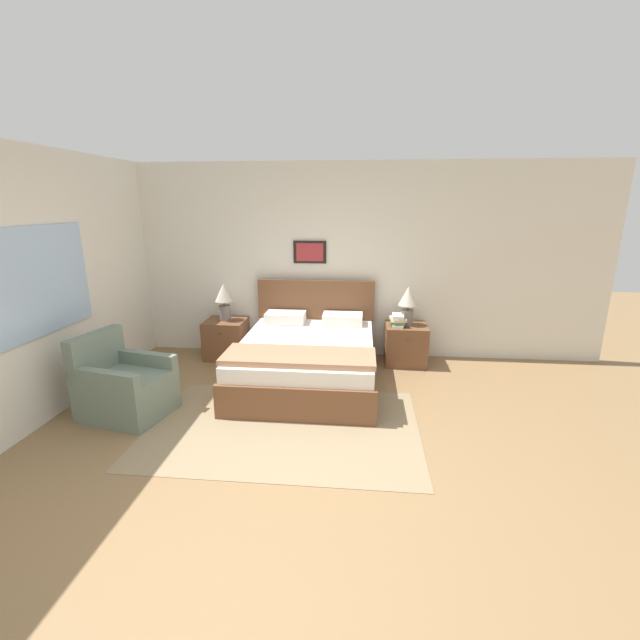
{
  "coord_description": "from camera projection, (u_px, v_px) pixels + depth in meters",
  "views": [
    {
      "loc": [
        0.5,
        -2.75,
        2.08
      ],
      "look_at": [
        0.07,
        1.66,
        0.86
      ],
      "focal_mm": 24.0,
      "sensor_mm": 36.0,
      "label": 1
    }
  ],
  "objects": [
    {
      "name": "armchair",
      "position": [
        124.0,
        388.0,
        4.28
      ],
      "size": [
        0.9,
        0.8,
        0.84
      ],
      "rotation": [
        0.0,
        0.0,
        -1.79
      ],
      "color": "slate",
      "rests_on": "ground_plane"
    },
    {
      "name": "book_hardcover_middle",
      "position": [
        398.0,
        322.0,
        5.55
      ],
      "size": [
        0.2,
        0.24,
        0.04
      ],
      "rotation": [
        0.0,
        0.0,
        -0.08
      ],
      "color": "#4C7551",
      "rests_on": "book_thick_bottom"
    },
    {
      "name": "area_rug_main",
      "position": [
        284.0,
        426.0,
        4.1
      ],
      "size": [
        2.57,
        1.73,
        0.01
      ],
      "color": "#897556",
      "rests_on": "ground_plane"
    },
    {
      "name": "nightstand_near_window",
      "position": [
        226.0,
        339.0,
        5.9
      ],
      "size": [
        0.54,
        0.52,
        0.53
      ],
      "color": "brown",
      "rests_on": "ground_plane"
    },
    {
      "name": "book_slim_near_top",
      "position": [
        398.0,
        316.0,
        5.53
      ],
      "size": [
        0.15,
        0.24,
        0.04
      ],
      "rotation": [
        0.0,
        0.0,
        -0.02
      ],
      "color": "silver",
      "rests_on": "book_novel_upper"
    },
    {
      "name": "book_thick_bottom",
      "position": [
        398.0,
        325.0,
        5.56
      ],
      "size": [
        0.16,
        0.28,
        0.03
      ],
      "rotation": [
        0.0,
        0.0,
        -0.06
      ],
      "color": "silver",
      "rests_on": "nightstand_by_door"
    },
    {
      "name": "wall_left",
      "position": [
        74.0,
        278.0,
        4.57
      ],
      "size": [
        0.08,
        5.41,
        2.6
      ],
      "color": "silver",
      "rests_on": "ground_plane"
    },
    {
      "name": "book_novel_upper",
      "position": [
        398.0,
        319.0,
        5.54
      ],
      "size": [
        0.22,
        0.28,
        0.04
      ],
      "rotation": [
        0.0,
        0.0,
        0.2
      ],
      "color": "beige",
      "rests_on": "book_hardcover_middle"
    },
    {
      "name": "wall_back",
      "position": [
        325.0,
        262.0,
        5.82
      ],
      "size": [
        7.47,
        0.09,
        2.6
      ],
      "color": "silver",
      "rests_on": "ground_plane"
    },
    {
      "name": "nightstand_by_door",
      "position": [
        405.0,
        344.0,
        5.67
      ],
      "size": [
        0.54,
        0.52,
        0.53
      ],
      "color": "brown",
      "rests_on": "ground_plane"
    },
    {
      "name": "table_lamp_near_window",
      "position": [
        224.0,
        297.0,
        5.77
      ],
      "size": [
        0.24,
        0.24,
        0.51
      ],
      "color": "slate",
      "rests_on": "nightstand_near_window"
    },
    {
      "name": "bed",
      "position": [
        307.0,
        359.0,
        5.07
      ],
      "size": [
        1.59,
        2.0,
        1.07
      ],
      "color": "brown",
      "rests_on": "ground_plane"
    },
    {
      "name": "ground_plane",
      "position": [
        290.0,
        486.0,
        3.24
      ],
      "size": [
        16.0,
        16.0,
        0.0
      ],
      "primitive_type": "plane",
      "color": "olive"
    },
    {
      "name": "table_lamp_by_door",
      "position": [
        408.0,
        301.0,
        5.53
      ],
      "size": [
        0.24,
        0.24,
        0.51
      ],
      "color": "slate",
      "rests_on": "nightstand_by_door"
    }
  ]
}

